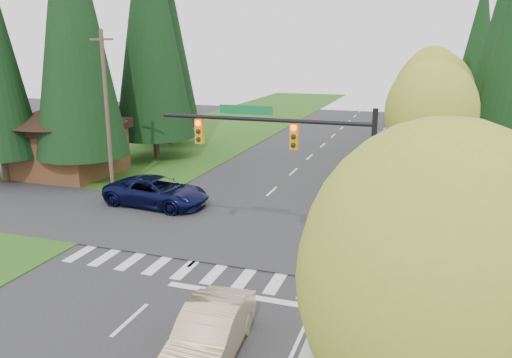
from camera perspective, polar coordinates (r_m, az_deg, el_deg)
The scene contains 31 objects.
ground at distance 18.76m, azimuth -12.51°, elevation -13.96°, with size 120.00×120.00×0.00m, color #28282B.
grass_east at distance 35.32m, azimuth 24.74°, elevation -1.19°, with size 14.00×110.00×0.06m, color #2F5115.
grass_west at distance 41.34m, azimuth -13.80°, elevation 1.92°, with size 14.00×110.00×0.06m, color #2F5115.
cross_street at distance 25.28m, azimuth -3.15°, elevation -5.90°, with size 120.00×8.00×0.10m, color #28282B.
sidewalk_east at distance 37.06m, azimuth 15.07°, elevation 0.43°, with size 1.80×80.00×0.13m, color gray.
curb_east at distance 37.11m, azimuth 13.77°, elevation 0.54°, with size 0.20×80.00×0.13m, color gray.
stone_wall_north at distance 44.76m, azimuth 18.00°, elevation 3.00°, with size 0.70×40.00×0.70m, color #4C4438.
traffic_signal at distance 19.37m, azimuth 4.85°, elevation 3.03°, with size 8.70×0.37×6.80m.
brown_building at distance 37.95m, azimuth -20.68°, elevation 5.06°, with size 8.40×8.40×5.40m.
utility_pole at distance 32.00m, azimuth -16.67°, elevation 7.39°, with size 1.60×0.24×10.00m.
decid_tree_0 at distance 28.13m, azimuth 19.36°, elevation 7.17°, with size 4.80×4.80×8.37m.
decid_tree_1 at distance 35.07m, azimuth 19.54°, elevation 8.83°, with size 5.20×5.20×8.80m.
decid_tree_2 at distance 42.04m, azimuth 19.23°, elevation 9.88°, with size 5.00×5.00×8.82m.
decid_tree_3 at distance 49.04m, azimuth 19.33°, elevation 10.15°, with size 5.00×5.00×8.55m.
decid_tree_4 at distance 56.01m, azimuth 19.46°, elevation 11.02°, with size 5.40×5.40×9.18m.
decid_tree_5 at distance 63.02m, azimuth 19.21°, elevation 10.88°, with size 4.80×4.80×8.30m.
decid_tree_6 at distance 70.00m, azimuth 19.32°, elevation 11.45°, with size 5.20×5.20×8.86m.
decid_tree_south at distance 8.74m, azimuth 20.07°, elevation -10.79°, with size 4.60×4.60×7.92m.
conifer_w_a at distance 35.53m, azimuth -20.27°, elevation 16.93°, with size 6.12×6.12×19.80m.
conifer_w_b at distance 40.49m, azimuth -19.96°, elevation 15.16°, with size 5.44×5.44×17.80m.
conifer_w_c at distance 41.62m, azimuth -12.04°, elevation 17.73°, with size 6.46×6.46×20.80m.
conifer_w_e at distance 47.79m, azimuth -10.35°, elevation 16.18°, with size 5.78×5.78×18.80m.
conifer_e_b at distance 48.36m, azimuth 26.99°, elevation 15.45°, with size 6.12×6.12×19.80m.
conifer_e_c at distance 62.15m, azimuth 24.15°, elevation 13.86°, with size 5.10×5.10×16.80m.
sedan_champagne at distance 15.39m, azimuth -5.36°, elevation -17.16°, with size 1.65×4.74×1.56m, color #D2B98C.
suv_navy at distance 29.37m, azimuth -11.26°, elevation -1.45°, with size 2.84×6.16×1.71m, color black.
parked_car_a at distance 30.67m, azimuth 11.59°, elevation -1.15°, with size 1.57×3.89×1.33m, color #B1B1B6.
parked_car_b at distance 38.94m, azimuth 13.05°, elevation 2.23°, with size 2.01×4.94×1.43m, color slate.
parked_car_c at distance 44.22m, azimuth 14.13°, elevation 3.57°, with size 1.43×4.09×1.35m, color #B6B6BB.
parked_car_d at distance 51.53m, azimuth 14.85°, elevation 5.03°, with size 1.51×3.75×1.28m, color silver.
parked_car_e at distance 61.90m, azimuth 15.58°, elevation 6.54°, with size 1.80×4.43×1.28m, color #A1A0A5.
Camera 1 is at (8.87, -13.93, 8.90)m, focal length 35.00 mm.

